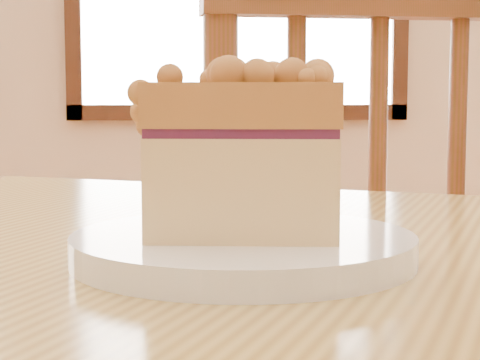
# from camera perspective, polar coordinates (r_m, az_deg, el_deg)

# --- Properties ---
(cafe_chair_main) EXTENTS (0.51, 0.51, 1.02)m
(cafe_chair_main) POSITION_cam_1_polar(r_m,az_deg,el_deg) (1.19, 6.63, -10.72)
(cafe_chair_main) COLOR brown
(cafe_chair_main) RESTS_ON ground
(plate) EXTENTS (0.22, 0.22, 0.02)m
(plate) POSITION_cam_1_polar(r_m,az_deg,el_deg) (0.54, 0.21, -4.77)
(plate) COLOR white
(plate) RESTS_ON cafe_table_main
(cake_slice) EXTENTS (0.14, 0.10, 0.12)m
(cake_slice) POSITION_cam_1_polar(r_m,az_deg,el_deg) (0.53, -0.03, 2.24)
(cake_slice) COLOR #FFD990
(cake_slice) RESTS_ON plate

